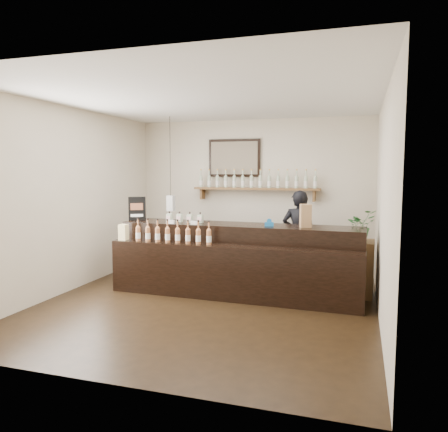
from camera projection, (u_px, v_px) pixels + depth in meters
ground at (210, 302)px, 6.14m from camera, size 5.00×5.00×0.00m
room_shell at (209, 181)px, 5.96m from camera, size 5.00×5.00×5.00m
back_wall_decor at (244, 175)px, 8.25m from camera, size 2.66×0.96×1.69m
counter at (237, 261)px, 6.56m from camera, size 3.70×1.05×1.20m
promo_sign at (137, 209)px, 7.11m from camera, size 0.26×0.14×0.39m
paper_bag at (306, 216)px, 6.24m from camera, size 0.18×0.16×0.33m
tape_dispenser at (269, 223)px, 6.40m from camera, size 0.14×0.07×0.11m
side_cabinet at (359, 268)px, 6.46m from camera, size 0.43×0.57×0.81m
potted_plant at (361, 225)px, 6.39m from camera, size 0.55×0.54×0.46m
shopkeeper at (299, 230)px, 7.22m from camera, size 0.63×0.42×1.72m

